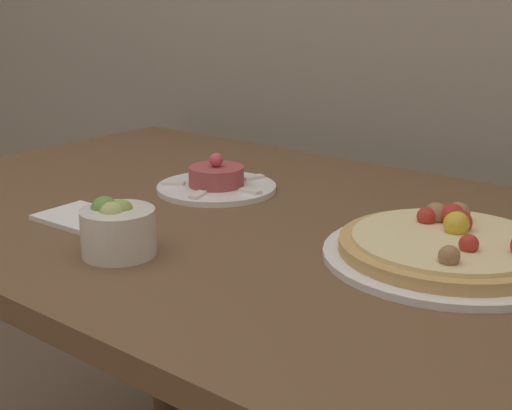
{
  "coord_description": "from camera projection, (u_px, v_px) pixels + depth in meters",
  "views": [
    {
      "loc": [
        0.72,
        -0.41,
        1.14
      ],
      "look_at": [
        0.08,
        0.37,
        0.83
      ],
      "focal_mm": 50.0,
      "sensor_mm": 36.0,
      "label": 1
    }
  ],
  "objects": [
    {
      "name": "napkin",
      "position": [
        91.0,
        220.0,
        1.1
      ],
      "size": [
        0.17,
        0.11,
        0.01
      ],
      "color": "white",
      "rests_on": "dining_table"
    },
    {
      "name": "tartare_plate",
      "position": [
        216.0,
        182.0,
        1.27
      ],
      "size": [
        0.21,
        0.21,
        0.07
      ],
      "color": "white",
      "rests_on": "dining_table"
    },
    {
      "name": "dining_table",
      "position": [
        238.0,
        270.0,
        1.19
      ],
      "size": [
        1.31,
        0.86,
        0.79
      ],
      "color": "brown",
      "rests_on": "ground_plane"
    },
    {
      "name": "small_bowl",
      "position": [
        118.0,
        228.0,
        0.96
      ],
      "size": [
        0.1,
        0.1,
        0.08
      ],
      "color": "silver",
      "rests_on": "dining_table"
    },
    {
      "name": "pizza_plate",
      "position": [
        449.0,
        247.0,
        0.95
      ],
      "size": [
        0.33,
        0.33,
        0.06
      ],
      "color": "white",
      "rests_on": "dining_table"
    }
  ]
}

